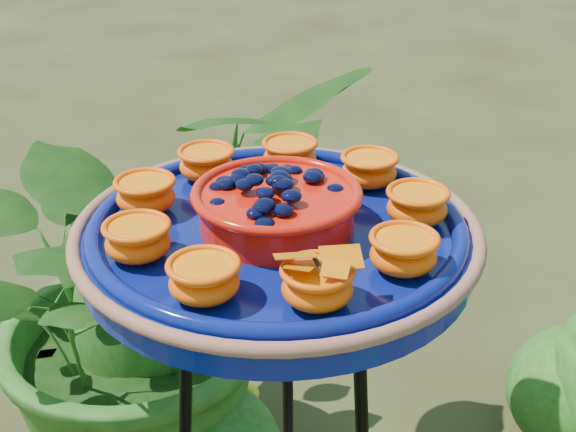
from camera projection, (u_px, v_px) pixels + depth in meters
The scene contains 2 objects.
feeder_dish at pixel (277, 229), 0.92m from camera, with size 0.47×0.47×0.11m.
shrub_back_left at pixel (138, 286), 1.67m from camera, with size 0.85×0.74×0.95m, color #184512.
Camera 1 is at (0.01, -0.72, 1.37)m, focal length 50.00 mm.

